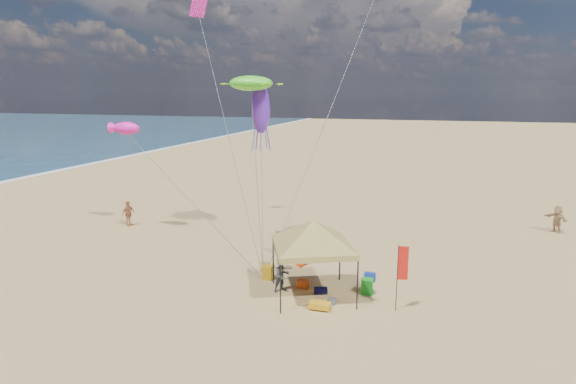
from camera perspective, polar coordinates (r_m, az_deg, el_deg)
name	(u,v)px	position (r m, az deg, el deg)	size (l,w,h in m)	color
ground	(269,285)	(23.49, -2.23, -11.06)	(280.00, 280.00, 0.00)	tan
canopy_tent	(313,224)	(21.25, 3.03, -3.80)	(6.06, 6.06, 4.11)	black
feather_flag	(401,267)	(20.75, 13.42, -8.73)	(0.44, 0.14, 2.94)	black
cooler_red	(303,284)	(23.13, 1.83, -10.92)	(0.54, 0.38, 0.38)	#C3400F
cooler_blue	(370,277)	(24.27, 9.75, -9.97)	(0.54, 0.38, 0.38)	navy
bag_navy	(321,290)	(22.49, 3.93, -11.67)	(0.36, 0.36, 0.60)	#0C0C34
bag_orange	(302,263)	(25.84, 1.69, -8.43)	(0.36, 0.36, 0.60)	#D6400B
chair_green	(367,286)	(22.75, 9.45, -11.06)	(0.50, 0.50, 0.70)	#18871B
chair_yellow	(268,272)	(24.08, -2.42, -9.57)	(0.50, 0.50, 0.70)	gold
crate_grey	(331,301)	(21.56, 5.20, -12.88)	(0.34, 0.30, 0.28)	slate
beach_cart	(320,305)	(21.03, 3.81, -13.36)	(0.90, 0.50, 0.24)	orange
person_near_a	(278,242)	(27.39, -1.26, -5.95)	(0.56, 0.37, 1.53)	#AB7561
person_near_b	(282,275)	(22.51, -0.74, -9.95)	(0.76, 0.59, 1.57)	#3D4253
person_near_c	(279,256)	(25.12, -1.05, -7.63)	(0.98, 0.56, 1.52)	silver
person_far_a	(128,213)	(34.90, -18.57, -2.43)	(1.04, 0.43, 1.78)	#B06643
person_far_c	(557,219)	(36.18, 29.50, -2.83)	(1.70, 0.54, 1.84)	tan
turtle_kite	(251,83)	(28.13, -4.47, 12.85)	(2.59, 2.07, 0.86)	#4CDF2B
fish_kite	(127,128)	(32.22, -18.75, 7.25)	(1.85, 0.92, 0.82)	#FF1BBA
squid_kite	(261,109)	(29.05, -3.28, 9.89)	(1.14, 1.14, 2.95)	#6226D0
stunt_kite_pink	(198,8)	(33.98, -10.69, 20.79)	(1.16, 0.04, 1.16)	#F626BF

